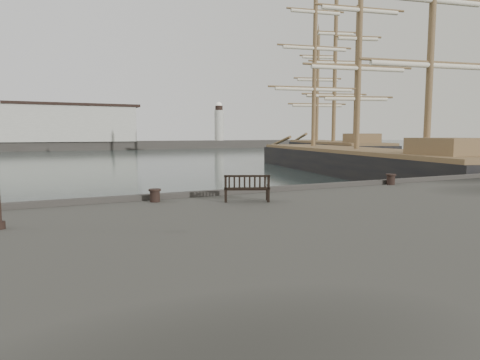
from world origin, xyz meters
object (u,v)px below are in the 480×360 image
object	(u,v)px
bench	(247,193)
bollard_left	(155,195)
tall_ship_far	(333,154)
bollard_right	(391,179)
tall_ship_main	(356,167)

from	to	relation	value
bench	bollard_left	xyz separation A→B (m)	(-2.69, 1.21, -0.06)
bollard_left	tall_ship_far	bearing A→B (deg)	45.56
bench	bollard_left	world-z (taller)	bench
bollard_right	tall_ship_far	bearing A→B (deg)	55.06
bollard_left	bollard_right	bearing A→B (deg)	1.03
bollard_right	tall_ship_far	size ratio (longest dim) A/B	0.02
tall_ship_main	tall_ship_far	bearing A→B (deg)	68.61
bench	bollard_right	size ratio (longest dim) A/B	3.36
bench	bollard_right	bearing A→B (deg)	34.57
bench	bollard_right	xyz separation A→B (m)	(7.62, 1.40, -0.04)
bollard_left	bollard_right	xyz separation A→B (m)	(10.31, 0.19, 0.02)
bench	tall_ship_far	bearing A→B (deg)	72.95
bollard_right	tall_ship_main	size ratio (longest dim) A/B	0.01
bollard_right	tall_ship_main	distance (m)	22.23
bench	tall_ship_far	size ratio (longest dim) A/B	0.05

